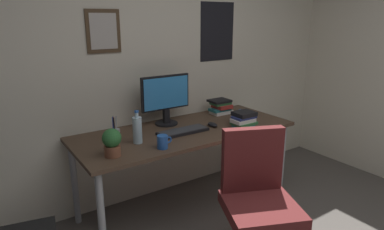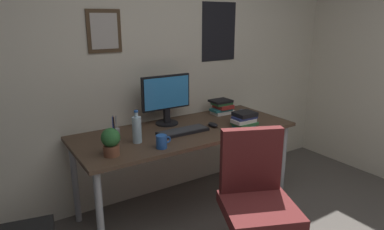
% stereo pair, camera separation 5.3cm
% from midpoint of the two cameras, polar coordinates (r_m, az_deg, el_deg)
% --- Properties ---
extents(wall_back, '(4.40, 0.10, 2.60)m').
position_cam_midpoint_polar(wall_back, '(3.12, -6.77, 9.44)').
color(wall_back, beige).
rests_on(wall_back, ground_plane).
extents(desk, '(1.86, 0.76, 0.75)m').
position_cam_midpoint_polar(desk, '(2.88, -1.65, -3.74)').
color(desk, '#4C3828').
rests_on(desk, ground_plane).
extents(office_chair, '(0.60, 0.61, 0.95)m').
position_cam_midpoint_polar(office_chair, '(2.34, 10.29, -12.96)').
color(office_chair, '#591E1E').
rests_on(office_chair, ground_plane).
extents(monitor, '(0.46, 0.20, 0.43)m').
position_cam_midpoint_polar(monitor, '(2.95, -4.98, 2.93)').
color(monitor, black).
rests_on(monitor, desk).
extents(keyboard, '(0.43, 0.15, 0.03)m').
position_cam_midpoint_polar(keyboard, '(2.77, -2.10, -2.75)').
color(keyboard, black).
rests_on(keyboard, desk).
extents(computer_mouse, '(0.06, 0.11, 0.04)m').
position_cam_midpoint_polar(computer_mouse, '(2.93, 2.97, -1.63)').
color(computer_mouse, black).
rests_on(computer_mouse, desk).
extents(water_bottle, '(0.07, 0.07, 0.25)m').
position_cam_midpoint_polar(water_bottle, '(2.56, -9.80, -2.42)').
color(water_bottle, silver).
rests_on(water_bottle, desk).
extents(coffee_mug_near, '(0.11, 0.07, 0.09)m').
position_cam_midpoint_polar(coffee_mug_near, '(3.16, 7.99, 0.07)').
color(coffee_mug_near, '#2659B2').
rests_on(coffee_mug_near, desk).
extents(coffee_mug_far, '(0.12, 0.08, 0.10)m').
position_cam_midpoint_polar(coffee_mug_far, '(2.45, -5.58, -4.52)').
color(coffee_mug_far, '#2659B2').
rests_on(coffee_mug_far, desk).
extents(potted_plant, '(0.13, 0.13, 0.20)m').
position_cam_midpoint_polar(potted_plant, '(2.35, -14.00, -4.37)').
color(potted_plant, brown).
rests_on(potted_plant, desk).
extents(pen_cup, '(0.07, 0.07, 0.20)m').
position_cam_midpoint_polar(pen_cup, '(2.65, -13.35, -3.19)').
color(pen_cup, '#9EA0A5').
rests_on(pen_cup, desk).
extents(book_stack_left, '(0.22, 0.18, 0.14)m').
position_cam_midpoint_polar(book_stack_left, '(3.32, 4.41, 1.42)').
color(book_stack_left, silver).
rests_on(book_stack_left, desk).
extents(book_stack_right, '(0.21, 0.16, 0.13)m').
position_cam_midpoint_polar(book_stack_right, '(2.94, 8.20, -0.71)').
color(book_stack_right, '#26727A').
rests_on(book_stack_right, desk).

